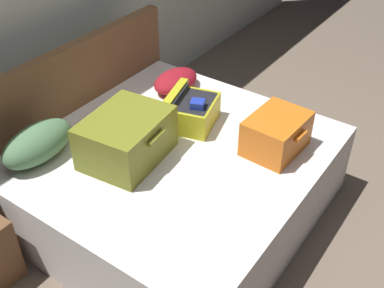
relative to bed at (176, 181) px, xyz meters
name	(u,v)px	position (x,y,z in m)	size (l,w,h in m)	color
ground_plane	(226,233)	(0.00, -0.40, -0.26)	(12.00, 12.00, 0.00)	#6B5B4C
bed	(176,181)	(0.00, 0.00, 0.00)	(1.81, 1.71, 0.52)	silver
headboard	(77,109)	(0.00, 0.89, 0.23)	(1.84, 0.08, 0.98)	brown
hard_case_large	(126,138)	(-0.23, 0.20, 0.40)	(0.57, 0.47, 0.29)	olive
hard_case_medium	(276,134)	(0.37, -0.51, 0.38)	(0.41, 0.34, 0.24)	#D16619
hard_case_small	(193,111)	(0.30, 0.08, 0.36)	(0.42, 0.37, 0.24)	gold
pillow_near_headboard	(176,81)	(0.61, 0.45, 0.33)	(0.39, 0.26, 0.14)	maroon
pillow_center_head	(38,143)	(-0.54, 0.64, 0.37)	(0.50, 0.27, 0.21)	#4C724C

